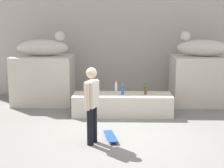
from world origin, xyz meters
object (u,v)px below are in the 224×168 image
at_px(statue_reclining_left, 44,47).
at_px(skateboard, 111,136).
at_px(skater, 92,102).
at_px(bottle_brown, 145,91).
at_px(statue_reclining_right, 202,47).
at_px(bottle_green, 145,88).
at_px(bottle_blue, 122,90).
at_px(bottle_clear, 116,87).

distance_m(statue_reclining_left, skateboard, 4.37).
xyz_separation_m(skater, bottle_brown, (1.32, 2.32, -0.23)).
distance_m(statue_reclining_right, bottle_brown, 2.51).
bearing_deg(bottle_green, statue_reclining_right, 30.02).
height_order(statue_reclining_left, bottle_blue, statue_reclining_left).
height_order(bottle_brown, bottle_blue, bottle_blue).
xyz_separation_m(statue_reclining_right, skateboard, (-2.75, -3.36, -1.74)).
height_order(skater, bottle_green, skater).
xyz_separation_m(statue_reclining_left, bottle_green, (3.13, -1.04, -1.09)).
bearing_deg(bottle_clear, statue_reclining_left, 157.32).
height_order(statue_reclining_right, skateboard, statue_reclining_right).
relative_size(statue_reclining_right, bottle_brown, 6.38).
xyz_separation_m(statue_reclining_right, bottle_blue, (-2.47, -1.40, -1.09)).
bearing_deg(skater, statue_reclining_right, -21.62).
height_order(statue_reclining_left, skateboard, statue_reclining_left).
xyz_separation_m(statue_reclining_left, statue_reclining_right, (4.94, 0.01, 0.00)).
relative_size(statue_reclining_left, statue_reclining_right, 0.97).
bearing_deg(skater, bottle_clear, 8.80).
relative_size(bottle_clear, bottle_green, 1.02).
bearing_deg(statue_reclining_left, statue_reclining_right, -4.41).
height_order(skater, bottle_brown, skater).
distance_m(statue_reclining_right, bottle_blue, 3.05).
relative_size(statue_reclining_right, skater, 1.01).
distance_m(bottle_brown, bottle_green, 0.27).
distance_m(skateboard, bottle_green, 2.58).
distance_m(bottle_blue, bottle_clear, 0.48).
height_order(bottle_clear, bottle_green, bottle_clear).
bearing_deg(bottle_brown, skater, -119.63).
bearing_deg(bottle_clear, skater, -100.43).
bearing_deg(bottle_green, skater, -117.27).
distance_m(statue_reclining_right, skater, 4.89).
distance_m(skateboard, bottle_blue, 2.08).
xyz_separation_m(bottle_brown, bottle_blue, (-0.65, -0.09, 0.02)).
relative_size(skater, bottle_blue, 5.45).
bearing_deg(statue_reclining_left, bottle_clear, -27.16).
distance_m(skateboard, bottle_clear, 2.49).
bearing_deg(statue_reclining_left, bottle_brown, -27.32).
height_order(statue_reclining_right, bottle_green, statue_reclining_right).
bearing_deg(skater, bottle_blue, 2.43).
height_order(skateboard, bottle_clear, bottle_clear).
bearing_deg(bottle_clear, skateboard, -92.34).
relative_size(statue_reclining_left, skateboard, 1.99).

